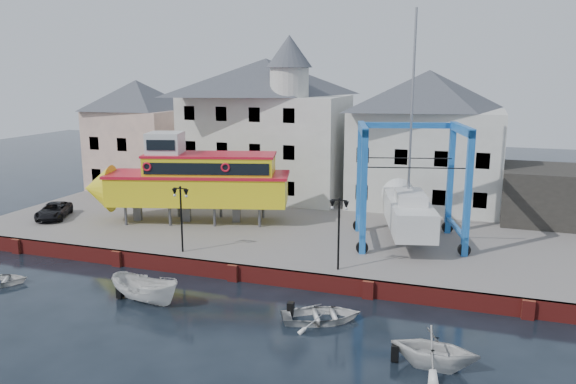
% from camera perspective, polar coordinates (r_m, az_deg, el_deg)
% --- Properties ---
extents(ground, '(140.00, 140.00, 0.00)m').
position_cam_1_polar(ground, '(33.56, -5.56, -8.96)').
color(ground, black).
rests_on(ground, ground).
extents(hardstanding, '(44.00, 22.00, 1.00)m').
position_cam_1_polar(hardstanding, '(43.14, 0.46, -3.41)').
color(hardstanding, slate).
rests_on(hardstanding, ground).
extents(quay_wall, '(44.00, 0.47, 1.00)m').
position_cam_1_polar(quay_wall, '(33.47, -5.50, -8.10)').
color(quay_wall, maroon).
rests_on(quay_wall, ground).
extents(building_pink, '(8.00, 7.00, 10.30)m').
position_cam_1_polar(building_pink, '(56.22, -14.94, 5.67)').
color(building_pink, tan).
rests_on(building_pink, hardstanding).
extents(building_white_main, '(14.00, 8.30, 14.00)m').
position_cam_1_polar(building_white_main, '(50.40, -2.14, 6.74)').
color(building_white_main, beige).
rests_on(building_white_main, hardstanding).
extents(building_white_right, '(12.00, 8.00, 11.20)m').
position_cam_1_polar(building_white_right, '(47.94, 13.88, 5.23)').
color(building_white_right, beige).
rests_on(building_white_right, hardstanding).
extents(shed_dark, '(8.00, 7.00, 4.00)m').
position_cam_1_polar(shed_dark, '(46.71, 25.72, -0.27)').
color(shed_dark, '#262420').
rests_on(shed_dark, hardstanding).
extents(lamp_post_left, '(1.12, 0.32, 4.20)m').
position_cam_1_polar(lamp_post_left, '(35.13, -10.84, -1.04)').
color(lamp_post_left, black).
rests_on(lamp_post_left, hardstanding).
extents(lamp_post_right, '(1.12, 0.32, 4.20)m').
position_cam_1_polar(lamp_post_right, '(31.49, 5.21, -2.39)').
color(lamp_post_right, black).
rests_on(lamp_post_right, hardstanding).
extents(tour_boat, '(15.80, 7.68, 6.70)m').
position_cam_1_polar(tour_boat, '(42.43, -10.31, 1.21)').
color(tour_boat, '#59595E').
rests_on(tour_boat, hardstanding).
extents(travel_lift, '(8.10, 10.20, 14.93)m').
position_cam_1_polar(travel_lift, '(38.27, 11.98, -1.07)').
color(travel_lift, '#1249A0').
rests_on(travel_lift, hardstanding).
extents(van, '(3.51, 4.64, 1.17)m').
position_cam_1_polar(van, '(46.80, -22.71, -1.76)').
color(van, black).
rests_on(van, hardstanding).
extents(motorboat_a, '(4.52, 2.29, 1.67)m').
position_cam_1_polar(motorboat_a, '(31.40, -14.23, -10.81)').
color(motorboat_a, silver).
rests_on(motorboat_a, ground).
extents(motorboat_b, '(4.77, 4.25, 0.82)m').
position_cam_1_polar(motorboat_b, '(28.43, 3.41, -12.94)').
color(motorboat_b, silver).
rests_on(motorboat_b, ground).
extents(motorboat_c, '(3.81, 3.35, 1.91)m').
position_cam_1_polar(motorboat_c, '(25.14, 14.55, -16.87)').
color(motorboat_c, silver).
rests_on(motorboat_c, ground).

